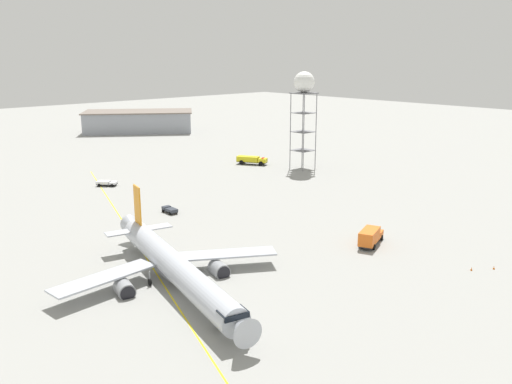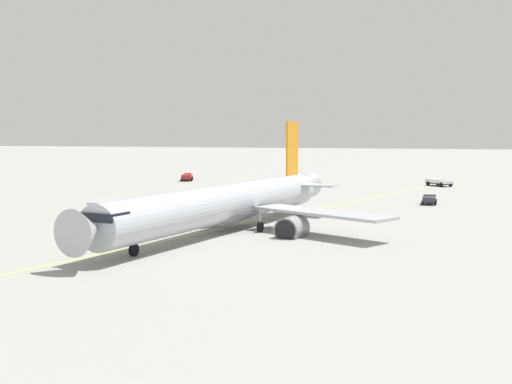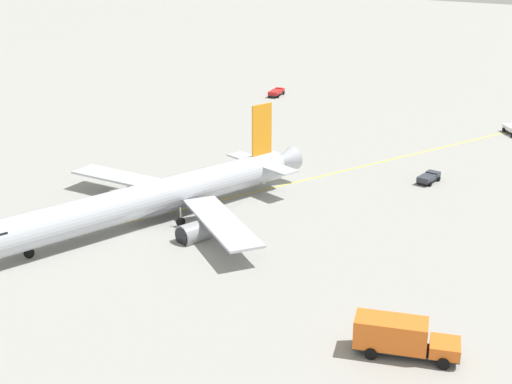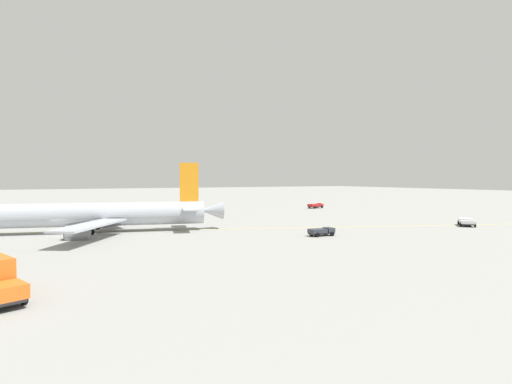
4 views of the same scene
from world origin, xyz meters
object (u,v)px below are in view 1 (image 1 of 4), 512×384
(airliner_main, at_px, (174,267))
(catering_truck_truck, at_px, (370,236))
(baggage_truck_truck, at_px, (170,210))
(fire_tender_truck_extra, at_px, (251,160))
(pushback_tug_truck, at_px, (106,183))
(radar_tower, at_px, (304,87))
(safety_cone_near, at_px, (471,269))
(safety_cone_mid, at_px, (494,268))

(airliner_main, xyz_separation_m, catering_truck_truck, (9.49, 35.83, -1.10))
(airliner_main, relative_size, baggage_truck_truck, 11.19)
(airliner_main, distance_m, fire_tender_truck_extra, 91.63)
(airliner_main, relative_size, pushback_tug_truck, 8.46)
(baggage_truck_truck, relative_size, pushback_tug_truck, 0.76)
(baggage_truck_truck, height_order, pushback_tug_truck, pushback_tug_truck)
(radar_tower, bearing_deg, fire_tender_truck_extra, -154.72)
(airliner_main, bearing_deg, catering_truck_truck, 88.67)
(baggage_truck_truck, bearing_deg, safety_cone_near, -161.87)
(pushback_tug_truck, bearing_deg, baggage_truck_truck, -45.30)
(catering_truck_truck, relative_size, safety_cone_mid, 15.96)
(pushback_tug_truck, height_order, safety_cone_mid, pushback_tug_truck)
(fire_tender_truck_extra, relative_size, safety_cone_mid, 17.28)
(pushback_tug_truck, distance_m, fire_tender_truck_extra, 47.14)
(pushback_tug_truck, bearing_deg, radar_tower, 28.05)
(safety_cone_near, height_order, safety_cone_mid, same)
(catering_truck_truck, bearing_deg, fire_tender_truck_extra, 42.88)
(radar_tower, bearing_deg, catering_truck_truck, -37.10)
(baggage_truck_truck, xyz_separation_m, safety_cone_mid, (61.93, 20.22, -0.44))
(safety_cone_near, bearing_deg, radar_tower, 151.73)
(baggage_truck_truck, bearing_deg, airliner_main, 149.23)
(airliner_main, height_order, catering_truck_truck, airliner_main)
(airliner_main, height_order, safety_cone_near, airliner_main)
(baggage_truck_truck, bearing_deg, catering_truck_truck, -158.03)
(baggage_truck_truck, relative_size, catering_truck_truck, 0.46)
(catering_truck_truck, relative_size, radar_tower, 0.31)
(radar_tower, relative_size, safety_cone_mid, 51.92)
(fire_tender_truck_extra, height_order, safety_cone_mid, fire_tender_truck_extra)
(baggage_truck_truck, bearing_deg, fire_tender_truck_extra, -58.52)
(radar_tower, bearing_deg, airliner_main, -59.85)
(airliner_main, bearing_deg, radar_tower, 133.64)
(airliner_main, distance_m, catering_truck_truck, 37.08)
(safety_cone_mid, bearing_deg, fire_tender_truck_extra, 162.27)
(catering_truck_truck, bearing_deg, safety_cone_near, -104.47)
(pushback_tug_truck, relative_size, safety_cone_near, 9.77)
(baggage_truck_truck, xyz_separation_m, radar_tower, (-12.38, 55.88, 23.54))
(pushback_tug_truck, bearing_deg, safety_cone_near, -32.53)
(safety_cone_near, bearing_deg, baggage_truck_truck, -164.02)
(airliner_main, xyz_separation_m, fire_tender_truck_extra, (-59.58, 69.60, -1.24))
(baggage_truck_truck, height_order, catering_truck_truck, catering_truck_truck)
(baggage_truck_truck, relative_size, radar_tower, 0.14)
(radar_tower, distance_m, safety_cone_near, 85.30)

